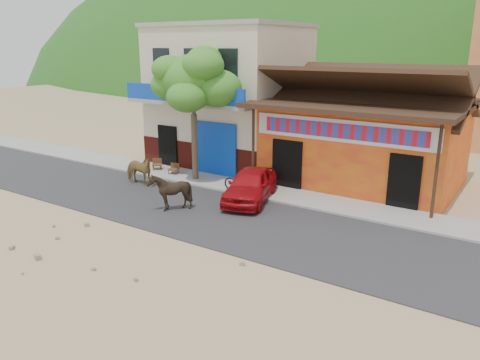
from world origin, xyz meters
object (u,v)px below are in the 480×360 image
at_px(cafe_chair_left, 173,164).
at_px(tree, 194,114).
at_px(red_car, 250,185).
at_px(cow_dark, 170,192).
at_px(scooter, 242,182).
at_px(cow_tan, 138,170).
at_px(cafe_chair_right, 157,160).

bearing_deg(cafe_chair_left, tree, -17.45).
distance_m(tree, red_car, 4.62).
xyz_separation_m(tree, cow_dark, (1.82, -3.80, -2.34)).
xyz_separation_m(cow_dark, scooter, (1.12, 3.30, -0.22)).
height_order(red_car, scooter, red_car).
height_order(cow_tan, red_car, cow_tan).
xyz_separation_m(cow_dark, red_car, (1.95, 2.65, -0.07)).
distance_m(cow_dark, cafe_chair_left, 5.02).
relative_size(cow_dark, cafe_chair_left, 1.57).
relative_size(scooter, cafe_chair_right, 1.67).
distance_m(cow_tan, scooter, 4.84).
relative_size(red_car, cafe_chair_left, 4.17).
bearing_deg(scooter, cow_tan, 99.60).
xyz_separation_m(tree, cow_tan, (-1.66, -2.01, -2.39)).
bearing_deg(cafe_chair_right, red_car, -50.36).
xyz_separation_m(red_car, cafe_chair_left, (-5.17, 1.20, -0.12)).
bearing_deg(cow_tan, red_car, -85.25).
xyz_separation_m(red_car, cafe_chair_right, (-6.42, 1.38, -0.09)).
distance_m(cow_tan, cow_dark, 3.91).
xyz_separation_m(scooter, cafe_chair_right, (-5.59, 0.73, 0.06)).
distance_m(cow_tan, cafe_chair_right, 2.46).
distance_m(cow_dark, red_car, 3.29).
relative_size(tree, cafe_chair_left, 6.40).
distance_m(tree, cow_dark, 4.82).
bearing_deg(cafe_chair_right, cafe_chair_left, -46.42).
height_order(tree, cafe_chair_left, tree).
xyz_separation_m(cow_tan, cafe_chair_left, (0.26, 2.07, -0.14)).
height_order(red_car, cafe_chair_left, red_car).
bearing_deg(scooter, cafe_chair_right, 73.89).
bearing_deg(cow_tan, cafe_chair_left, -11.51).
bearing_deg(cafe_chair_left, cafe_chair_right, 156.48).
bearing_deg(tree, cow_dark, -64.44).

